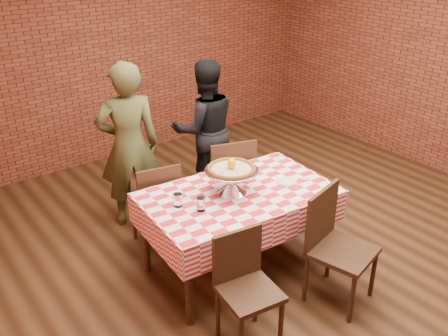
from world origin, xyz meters
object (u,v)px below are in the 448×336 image
(water_glass_right, at_px, (178,200))
(diner_black, at_px, (205,129))
(chair_far_right, at_px, (226,178))
(water_glass_left, at_px, (201,204))
(diner_olive, at_px, (129,146))
(pizza_stand, at_px, (231,181))
(chair_far_left, at_px, (155,203))
(chair_near_left, at_px, (250,295))
(pizza, at_px, (231,169))
(chair_near_right, at_px, (343,250))
(condiment_caddy, at_px, (224,169))
(table, at_px, (238,231))

(water_glass_right, height_order, diner_black, diner_black)
(chair_far_right, distance_m, diner_black, 0.71)
(water_glass_left, relative_size, diner_olive, 0.07)
(pizza_stand, height_order, water_glass_left, pizza_stand)
(water_glass_right, distance_m, chair_far_left, 0.76)
(water_glass_right, distance_m, chair_near_left, 0.93)
(water_glass_right, xyz_separation_m, diner_olive, (0.18, 1.15, 0.02))
(water_glass_right, bearing_deg, chair_near_left, -88.16)
(pizza, bearing_deg, chair_far_left, 115.35)
(chair_near_right, xyz_separation_m, chair_far_right, (0.03, 1.52, -0.00))
(condiment_caddy, relative_size, chair_near_right, 0.13)
(pizza_stand, xyz_separation_m, chair_far_right, (0.46, 0.67, -0.39))
(chair_near_left, xyz_separation_m, chair_far_left, (0.11, 1.49, 0.01))
(chair_near_right, xyz_separation_m, chair_far_left, (-0.77, 1.56, -0.03))
(pizza, height_order, water_glass_left, pizza)
(water_glass_left, height_order, chair_near_left, water_glass_left)
(condiment_caddy, height_order, chair_far_left, condiment_caddy)
(table, xyz_separation_m, chair_near_left, (-0.49, -0.74, 0.06))
(water_glass_left, xyz_separation_m, chair_far_left, (0.03, 0.80, -0.37))
(diner_black, bearing_deg, water_glass_right, 66.18)
(chair_far_left, relative_size, diner_black, 0.58)
(chair_far_left, distance_m, chair_far_right, 0.80)
(water_glass_left, bearing_deg, pizza, 13.86)
(pizza_stand, xyz_separation_m, chair_far_left, (-0.34, 0.71, -0.42))
(table, relative_size, chair_far_right, 1.66)
(pizza, bearing_deg, pizza_stand, 90.00)
(water_glass_left, relative_size, chair_near_left, 0.13)
(chair_far_left, bearing_deg, chair_near_left, 97.87)
(chair_far_left, distance_m, diner_olive, 0.65)
(condiment_caddy, bearing_deg, chair_near_left, -116.35)
(water_glass_right, relative_size, diner_black, 0.07)
(pizza, bearing_deg, water_glass_left, -166.14)
(condiment_caddy, relative_size, chair_near_left, 0.14)
(chair_near_left, distance_m, diner_olive, 2.05)
(chair_far_right, bearing_deg, diner_olive, -18.17)
(table, height_order, condiment_caddy, condiment_caddy)
(diner_olive, bearing_deg, chair_far_left, 104.32)
(pizza_stand, bearing_deg, table, -44.36)
(chair_near_left, bearing_deg, pizza_stand, 68.14)
(pizza_stand, relative_size, diner_black, 0.30)
(diner_olive, bearing_deg, pizza_stand, 122.01)
(condiment_caddy, distance_m, diner_olive, 1.04)
(condiment_caddy, xyz_separation_m, chair_far_right, (0.32, 0.39, -0.35))
(water_glass_left, bearing_deg, diner_olive, 87.02)
(chair_far_left, height_order, diner_black, diner_black)
(chair_near_right, bearing_deg, chair_far_left, 101.99)
(chair_far_right, xyz_separation_m, diner_olive, (-0.76, 0.55, 0.36))
(chair_far_left, distance_m, diner_black, 1.19)
(chair_near_right, bearing_deg, table, 101.58)
(pizza, xyz_separation_m, chair_near_right, (0.44, -0.85, -0.50))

